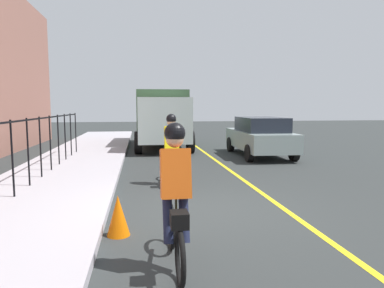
{
  "coord_description": "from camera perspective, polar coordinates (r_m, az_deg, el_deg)",
  "views": [
    {
      "loc": [
        -6.58,
        1.19,
        2.02
      ],
      "look_at": [
        2.75,
        -0.2,
        1.0
      ],
      "focal_mm": 32.76,
      "sensor_mm": 36.0,
      "label": 1
    }
  ],
  "objects": [
    {
      "name": "ground_plane",
      "position": [
        6.99,
        1.74,
        -10.63
      ],
      "size": [
        80.0,
        80.0,
        0.0
      ],
      "primitive_type": "plane",
      "color": "#2C3030"
    },
    {
      "name": "lane_line_centre",
      "position": [
        7.43,
        14.17,
        -9.77
      ],
      "size": [
        36.0,
        0.12,
        0.01
      ],
      "primitive_type": "cube",
      "color": "yellow",
      "rests_on": "ground"
    },
    {
      "name": "sidewalk",
      "position": [
        7.21,
        -26.39,
        -10.13
      ],
      "size": [
        40.0,
        3.2,
        0.15
      ],
      "primitive_type": "cube",
      "color": "#A39FA7",
      "rests_on": "ground"
    },
    {
      "name": "iron_fence",
      "position": [
        8.06,
        -27.31,
        -0.13
      ],
      "size": [
        14.5,
        0.04,
        1.6
      ],
      "color": "black",
      "rests_on": "sidewalk"
    },
    {
      "name": "cyclist_lead",
      "position": [
        9.04,
        -3.35,
        -0.89
      ],
      "size": [
        1.71,
        0.36,
        1.83
      ],
      "rotation": [
        0.0,
        0.0,
        0.01
      ],
      "color": "black",
      "rests_on": "ground"
    },
    {
      "name": "cyclist_follow",
      "position": [
        4.35,
        -2.72,
        -8.57
      ],
      "size": [
        1.71,
        0.36,
        1.83
      ],
      "rotation": [
        0.0,
        0.0,
        0.01
      ],
      "color": "black",
      "rests_on": "ground"
    },
    {
      "name": "patrol_sedan",
      "position": [
        14.46,
        11.0,
        1.31
      ],
      "size": [
        4.45,
        2.02,
        1.58
      ],
      "rotation": [
        0.0,
        0.0,
        -0.03
      ],
      "color": "#899B99",
      "rests_on": "ground"
    },
    {
      "name": "box_truck_background",
      "position": [
        17.51,
        -4.93,
        4.6
      ],
      "size": [
        6.76,
        2.65,
        2.78
      ],
      "rotation": [
        0.0,
        0.0,
        3.12
      ],
      "color": "#355334",
      "rests_on": "ground"
    },
    {
      "name": "traffic_cone_near",
      "position": [
        5.69,
        -11.93,
        -11.32
      ],
      "size": [
        0.36,
        0.36,
        0.64
      ],
      "primitive_type": "cone",
      "color": "#E66405",
      "rests_on": "ground"
    }
  ]
}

